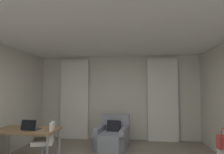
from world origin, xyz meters
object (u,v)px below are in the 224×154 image
(desk, at_px, (27,132))
(desk_chair, at_px, (45,147))
(laptop, at_px, (31,128))
(armchair, at_px, (113,137))

(desk, height_order, desk_chair, desk_chair)
(desk_chair, relative_size, laptop, 2.62)
(armchair, xyz_separation_m, desk_chair, (-1.26, -1.25, 0.11))
(armchair, relative_size, desk_chair, 1.07)
(desk_chair, distance_m, laptop, 0.49)
(armchair, xyz_separation_m, desk, (-1.68, -1.23, 0.39))
(armchair, bearing_deg, desk_chair, -135.22)
(laptop, bearing_deg, desk, 149.67)
(armchair, bearing_deg, laptop, -139.93)
(desk, relative_size, laptop, 3.84)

